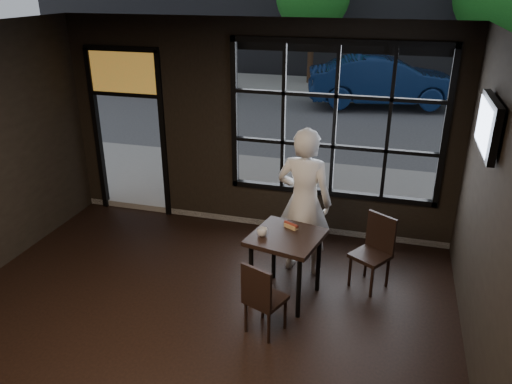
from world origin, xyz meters
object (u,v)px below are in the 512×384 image
(navy_car, at_px, (383,81))
(chair_near, at_px, (266,297))
(man, at_px, (304,202))
(cafe_table, at_px, (286,266))

(navy_car, bearing_deg, chair_near, 164.57)
(man, xyz_separation_m, navy_car, (0.59, 9.83, -0.16))
(chair_near, distance_m, man, 1.51)
(chair_near, xyz_separation_m, navy_car, (0.73, 11.23, 0.39))
(cafe_table, bearing_deg, navy_car, 98.51)
(navy_car, bearing_deg, cafe_table, 164.67)
(cafe_table, height_order, chair_near, chair_near)
(cafe_table, distance_m, chair_near, 0.71)
(man, relative_size, navy_car, 0.45)
(cafe_table, height_order, man, man)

